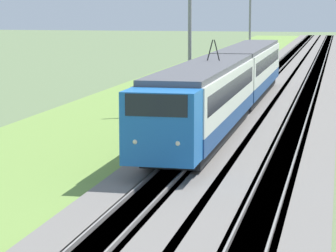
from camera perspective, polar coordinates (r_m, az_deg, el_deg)
name	(u,v)px	position (r m, az deg, el deg)	size (l,w,h in m)	color
ballast_main	(247,99)	(56.85, 5.72, 1.92)	(240.00, 4.40, 0.30)	slate
ballast_adjacent	(306,101)	(56.54, 9.84, 1.80)	(240.00, 4.40, 0.30)	slate
track_main	(247,99)	(56.85, 5.72, 1.93)	(240.00, 1.57, 0.45)	#4C4238
track_adjacent	(306,101)	(56.54, 9.84, 1.81)	(240.00, 1.57, 0.45)	#4C4238
grass_verge	(161,98)	(57.91, -0.50, 2.00)	(240.00, 11.02, 0.12)	olive
passenger_train	(230,80)	(47.49, 4.49, 3.29)	(38.66, 2.88, 5.04)	blue
catenary_mast_mid	(191,38)	(48.91, 1.63, 6.31)	(0.22, 2.56, 9.27)	slate
catenary_mast_far	(250,25)	(81.58, 5.93, 7.22)	(0.22, 2.56, 9.27)	slate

